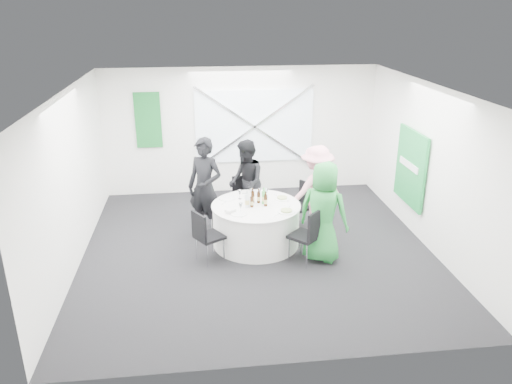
{
  "coord_description": "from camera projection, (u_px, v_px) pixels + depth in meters",
  "views": [
    {
      "loc": [
        -0.97,
        -7.79,
        4.07
      ],
      "look_at": [
        0.0,
        0.2,
        1.0
      ],
      "focal_mm": 35.0,
      "sensor_mm": 36.0,
      "label": 1
    }
  ],
  "objects": [
    {
      "name": "chair_front_right",
      "position": [
        309.0,
        232.0,
        8.12
      ],
      "size": [
        0.62,
        0.62,
        0.96
      ],
      "rotation": [
        0.0,
        0.0,
        3.91
      ],
      "color": "black",
      "rests_on": "floor"
    },
    {
      "name": "person_woman_pink",
      "position": [
        316.0,
        190.0,
        9.18
      ],
      "size": [
        1.19,
        0.83,
        1.67
      ],
      "primitive_type": "imported",
      "rotation": [
        0.0,
        0.0,
        -2.81
      ],
      "color": "pink",
      "rests_on": "floor"
    },
    {
      "name": "wine_glass_d",
      "position": [
        259.0,
        191.0,
        8.98
      ],
      "size": [
        0.07,
        0.07,
        0.17
      ],
      "color": "white",
      "rests_on": "banquet_table"
    },
    {
      "name": "wine_glass_b",
      "position": [
        241.0,
        206.0,
        8.34
      ],
      "size": [
        0.07,
        0.07,
        0.17
      ],
      "color": "white",
      "rests_on": "banquet_table"
    },
    {
      "name": "window_panel",
      "position": [
        254.0,
        126.0,
        11.03
      ],
      "size": [
        2.6,
        0.03,
        1.6
      ],
      "primitive_type": "cube",
      "color": "white",
      "rests_on": "wall_back"
    },
    {
      "name": "green_banner",
      "position": [
        148.0,
        120.0,
        10.69
      ],
      "size": [
        0.55,
        0.04,
        1.2
      ],
      "primitive_type": "cube",
      "color": "#136228",
      "rests_on": "wall_back"
    },
    {
      "name": "knife_c",
      "position": [
        246.0,
        193.0,
        9.21
      ],
      "size": [
        0.15,
        0.03,
        0.01
      ],
      "primitive_type": "cube",
      "rotation": [
        0.0,
        0.0,
        1.47
      ],
      "color": "silver",
      "rests_on": "banquet_table"
    },
    {
      "name": "wine_glass_c",
      "position": [
        252.0,
        191.0,
        8.98
      ],
      "size": [
        0.07,
        0.07,
        0.17
      ],
      "color": "white",
      "rests_on": "banquet_table"
    },
    {
      "name": "window_brace_b",
      "position": [
        255.0,
        127.0,
        10.99
      ],
      "size": [
        2.63,
        0.05,
        1.84
      ],
      "primitive_type": "cube",
      "rotation": [
        0.0,
        -0.97,
        0.0
      ],
      "color": "silver",
      "rests_on": "window_panel"
    },
    {
      "name": "plate_back_right",
      "position": [
        282.0,
        198.0,
        8.95
      ],
      "size": [
        0.27,
        0.27,
        0.04
      ],
      "color": "white",
      "rests_on": "banquet_table"
    },
    {
      "name": "ceiling",
      "position": [
        258.0,
        89.0,
        7.79
      ],
      "size": [
        6.0,
        6.0,
        0.0
      ],
      "primitive_type": "plane",
      "rotation": [
        3.14,
        0.0,
        0.0
      ],
      "color": "white",
      "rests_on": "wall_back"
    },
    {
      "name": "clear_water_bottle",
      "position": [
        247.0,
        201.0,
        8.56
      ],
      "size": [
        0.08,
        0.08,
        0.3
      ],
      "color": "silver",
      "rests_on": "banquet_table"
    },
    {
      "name": "knife_a",
      "position": [
        276.0,
        195.0,
        9.11
      ],
      "size": [
        0.08,
        0.14,
        0.01
      ],
      "primitive_type": "cube",
      "rotation": [
        0.0,
        0.0,
        0.46
      ],
      "color": "silver",
      "rests_on": "banquet_table"
    },
    {
      "name": "beer_bottle_a",
      "position": [
        253.0,
        197.0,
        8.75
      ],
      "size": [
        0.06,
        0.06,
        0.27
      ],
      "color": "#391D0A",
      "rests_on": "banquet_table"
    },
    {
      "name": "fork_c",
      "position": [
        261.0,
        193.0,
        9.23
      ],
      "size": [
        0.15,
        0.02,
        0.01
      ],
      "primitive_type": "cube",
      "rotation": [
        0.0,
        0.0,
        1.59
      ],
      "color": "silver",
      "rests_on": "banquet_table"
    },
    {
      "name": "napkin",
      "position": [
        230.0,
        211.0,
        8.36
      ],
      "size": [
        0.2,
        0.19,
        0.05
      ],
      "primitive_type": "cube",
      "rotation": [
        0.0,
        0.0,
        0.62
      ],
      "color": "white",
      "rests_on": "plate_front_left"
    },
    {
      "name": "green_sign",
      "position": [
        411.0,
        168.0,
        9.24
      ],
      "size": [
        0.05,
        1.2,
        1.4
      ],
      "primitive_type": "cube",
      "color": "#1A913E",
      "rests_on": "wall_right"
    },
    {
      "name": "chair_back_left",
      "position": [
        206.0,
        205.0,
        9.36
      ],
      "size": [
        0.56,
        0.56,
        0.87
      ],
      "rotation": [
        0.0,
        0.0,
        0.87
      ],
      "color": "black",
      "rests_on": "floor"
    },
    {
      "name": "banquet_table",
      "position": [
        256.0,
        225.0,
        8.83
      ],
      "size": [
        1.56,
        1.56,
        0.76
      ],
      "color": "white",
      "rests_on": "floor"
    },
    {
      "name": "wine_glass_a",
      "position": [
        240.0,
        192.0,
        8.91
      ],
      "size": [
        0.07,
        0.07,
        0.17
      ],
      "color": "white",
      "rests_on": "banquet_table"
    },
    {
      "name": "wine_glass_e",
      "position": [
        266.0,
        191.0,
        8.99
      ],
      "size": [
        0.07,
        0.07,
        0.17
      ],
      "color": "white",
      "rests_on": "banquet_table"
    },
    {
      "name": "beer_bottle_c",
      "position": [
        266.0,
        200.0,
        8.61
      ],
      "size": [
        0.06,
        0.06,
        0.27
      ],
      "color": "#391D0A",
      "rests_on": "banquet_table"
    },
    {
      "name": "floor",
      "position": [
        257.0,
        249.0,
        8.78
      ],
      "size": [
        6.0,
        6.0,
        0.0
      ],
      "primitive_type": "plane",
      "color": "black",
      "rests_on": "ground"
    },
    {
      "name": "plate_front_right",
      "position": [
        286.0,
        211.0,
        8.4
      ],
      "size": [
        0.3,
        0.3,
        0.04
      ],
      "color": "white",
      "rests_on": "banquet_table"
    },
    {
      "name": "window_brace_a",
      "position": [
        255.0,
        127.0,
        10.99
      ],
      "size": [
        2.63,
        0.05,
        1.84
      ],
      "primitive_type": "cube",
      "rotation": [
        0.0,
        0.97,
        0.0
      ],
      "color": "silver",
      "rests_on": "window_panel"
    },
    {
      "name": "wall_front",
      "position": [
        291.0,
        261.0,
        5.5
      ],
      "size": [
        6.0,
        0.0,
        6.0
      ],
      "primitive_type": "plane",
      "rotation": [
        -1.57,
        0.0,
        0.0
      ],
      "color": "white",
      "rests_on": "floor"
    },
    {
      "name": "fork_a",
      "position": [
        286.0,
        200.0,
        8.88
      ],
      "size": [
        0.09,
        0.14,
        0.01
      ],
      "primitive_type": "cube",
      "rotation": [
        0.0,
        0.0,
        0.53
      ],
      "color": "silver",
      "rests_on": "banquet_table"
    },
    {
      "name": "person_man_back_left",
      "position": [
        205.0,
        188.0,
        9.03
      ],
      "size": [
        0.81,
        0.73,
        1.85
      ],
      "primitive_type": "imported",
      "rotation": [
        0.0,
        0.0,
        -0.55
      ],
      "color": "black",
      "rests_on": "floor"
    },
    {
      "name": "chair_back",
      "position": [
        243.0,
        195.0,
        9.85
      ],
      "size": [
        0.43,
        0.44,
        0.87
      ],
      "rotation": [
        0.0,
        0.0,
        0.11
      ],
      "color": "black",
      "rests_on": "floor"
    },
    {
      "name": "knife_e",
      "position": [
        288.0,
        208.0,
        8.57
      ],
      "size": [
        0.1,
        0.13,
        0.01
      ],
      "primitive_type": "cube",
      "rotation": [
        0.0,
        0.0,
        -0.66
      ],
      "color": "silver",
      "rests_on": "banquet_table"
    },
    {
      "name": "fork_d",
      "position": [
        232.0,
        197.0,
        9.04
      ],
      "size": [
        0.09,
        0.14,
        0.01
      ],
      "primitive_type": "cube",
      "rotation": [
        0.0,
        0.0,
        2.63
      ],
      "color": "silver",
      "rests_on": "banquet_table"
    },
    {
      "name": "fork_e",
      "position": [
        277.0,
        215.0,
        8.27
      ],
      "size": [
        0.11,
        0.12,
        0.01
      ],
      "primitive_type": "cube",
      "rotation": [
        0.0,
        0.0,
        -0.75
      ],
      "color": "silver",
      "rests_on": "banquet_table"
    },
    {
      "name": "wall_right",
      "position": [
        429.0,
        167.0,
        8.62
      ],
      "size": [
        0.0,
        6.0,
        6.0
      ],
      "primitive_type": "plane",
      "rotation": [
        1.57,
        0.0,
        -1.57
      ],
      "color": "white",
      "rests_on": "floor"
    },
    {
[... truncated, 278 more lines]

